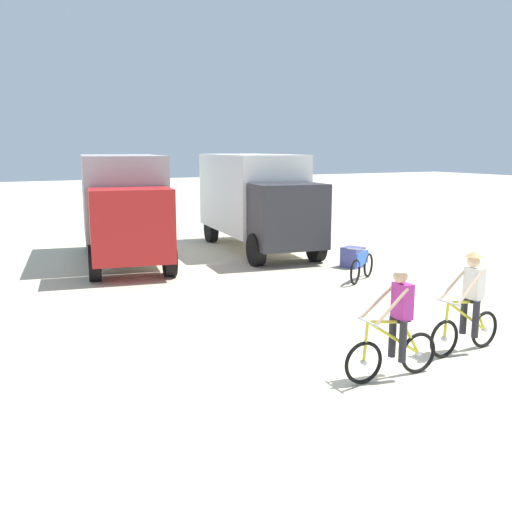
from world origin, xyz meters
TOP-DOWN VIEW (x-y plane):
  - ground_plane at (0.00, 0.00)m, footprint 120.00×120.00m
  - box_truck_grey_hauler at (-1.11, 10.16)m, footprint 3.49×7.05m
  - box_truck_white_box at (3.60, 10.11)m, footprint 3.12×6.97m
  - cyclist_orange_shirt at (0.11, -1.44)m, footprint 1.73×0.52m
  - cyclist_cowboy_hat at (2.04, -1.09)m, footprint 1.73×0.52m
  - bicycle_spare at (3.88, 4.36)m, footprint 1.48×1.00m
  - supply_crate at (4.79, 6.01)m, footprint 0.72×0.72m

SIDE VIEW (x-z plane):
  - ground_plane at x=0.00m, z-range 0.00..0.00m
  - supply_crate at x=4.79m, z-range 0.00..0.61m
  - bicycle_spare at x=3.88m, z-range -0.09..0.88m
  - cyclist_orange_shirt at x=0.11m, z-range -0.06..1.76m
  - cyclist_cowboy_hat at x=2.04m, z-range -0.06..1.76m
  - box_truck_grey_hauler at x=-1.11m, z-range 0.20..3.55m
  - box_truck_white_box at x=3.60m, z-range 0.20..3.55m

